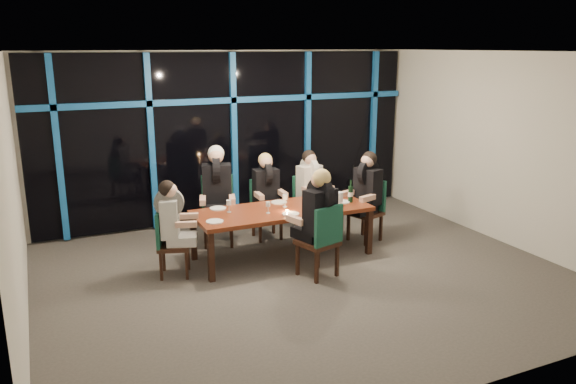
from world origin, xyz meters
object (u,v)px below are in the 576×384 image
Objects in this scene: chair_far_left at (218,206)px; chair_far_mid at (265,205)px; chair_near_mid at (322,237)px; diner_end_right at (366,184)px; chair_far_right at (307,200)px; chair_end_right at (369,206)px; diner_far_mid at (267,184)px; diner_end_left at (172,214)px; water_pitcher at (339,199)px; chair_end_left at (168,240)px; diner_far_left at (217,181)px; diner_near_mid at (318,207)px; diner_far_right at (311,179)px; dining_table at (282,213)px; wine_bottle at (351,194)px.

chair_far_left is 0.80m from chair_far_mid.
chair_near_mid is 1.75m from diner_end_right.
chair_end_right is at bearing -62.51° from chair_far_right.
chair_end_right is 1.06× the size of diner_far_mid.
diner_end_left reaches higher than chair_end_right.
water_pitcher is at bearing -82.82° from chair_end_right.
chair_end_right reaches higher than chair_end_left.
diner_near_mid is (0.84, -1.79, -0.05)m from diner_far_left.
diner_near_mid reaches higher than diner_far_right.
chair_near_mid is 0.42m from diner_near_mid.
chair_end_right reaches higher than water_pitcher.
dining_table is 0.98m from chair_far_mid.
dining_table is at bearing -94.33° from diner_far_mid.
chair_near_mid is 1.29m from wine_bottle.
chair_far_left is 2.13m from chair_near_mid.
diner_far_left reaches higher than chair_end_right.
water_pitcher is (2.53, -0.23, 0.35)m from chair_end_left.
diner_end_right reaches higher than chair_far_right.
wine_bottle is (-0.50, -0.24, 0.33)m from chair_end_right.
chair_far_right is 0.90× the size of diner_far_left.
chair_far_mid is 0.91× the size of diner_far_left.
diner_far_left reaches higher than chair_far_left.
chair_far_mid is 0.79m from chair_far_right.
diner_end_left is 3.15m from diner_end_right.
dining_table is at bearing -71.40° from chair_end_left.
chair_far_mid is at bearing 132.41° from wine_bottle.
diner_far_right reaches higher than chair_end_right.
chair_far_right is at bearing 10.66° from diner_far_mid.
diner_far_left is 0.83m from diner_far_mid.
diner_near_mid is at bearing -73.61° from chair_end_right.
chair_end_right is 4.63× the size of water_pitcher.
diner_far_left is 4.89× the size of water_pitcher.
diner_end_left is at bearing -147.55° from chair_far_mid.
diner_end_right reaches higher than chair_far_mid.
chair_end_right is 1.81m from diner_near_mid.
diner_far_right is at bearing -90.00° from chair_far_right.
chair_end_right is at bearing 12.76° from water_pitcher.
chair_end_left is at bearing -106.10° from diner_end_right.
chair_far_mid is at bearing -43.69° from chair_end_left.
wine_bottle is at bearing -157.36° from diner_near_mid.
water_pitcher is (0.70, -1.19, 0.32)m from chair_far_mid.
chair_end_left is at bearing -40.52° from diner_near_mid.
diner_far_right reaches higher than chair_far_right.
diner_near_mid is at bearing -90.00° from chair_near_mid.
diner_end_right is at bearing -69.04° from diner_end_left.
dining_table is 2.83× the size of chair_end_left.
chair_far_mid is 1.49m from wine_bottle.
chair_far_mid is 0.39m from diner_far_mid.
diner_far_left is 2.08m from wine_bottle.
diner_far_left is at bearing 179.78° from diner_far_mid.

